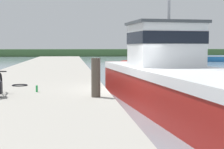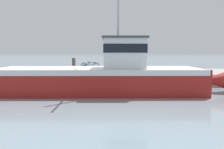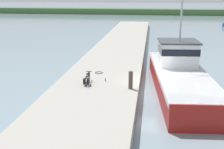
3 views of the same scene
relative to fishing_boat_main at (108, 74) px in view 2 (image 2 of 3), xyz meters
The scene contains 7 objects.
ground_plane 2.49m from the fishing_boat_main, 145.92° to the right, with size 320.00×320.00×0.00m, color gray.
dock_pier 5.92m from the fishing_boat_main, 167.88° to the right, with size 5.85×80.00×0.90m, color #A39E93.
fishing_boat_main is the anchor object (origin of this frame).
bicycle_touring 6.85m from the fishing_boat_main, 158.56° to the right, with size 0.48×1.76×0.73m.
mooring_post 4.55m from the fishing_boat_main, 137.54° to the right, with size 0.28×0.28×1.18m, color #51473D.
hose_coil 6.09m from the fishing_boat_main, behind, with size 0.60×0.60×0.04m, color black.
water_bottle_by_bike 5.51m from the fishing_boat_main, 162.06° to the right, with size 0.07×0.07×0.22m, color green.
Camera 2 is at (15.34, 2.57, 2.62)m, focal length 35.00 mm.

